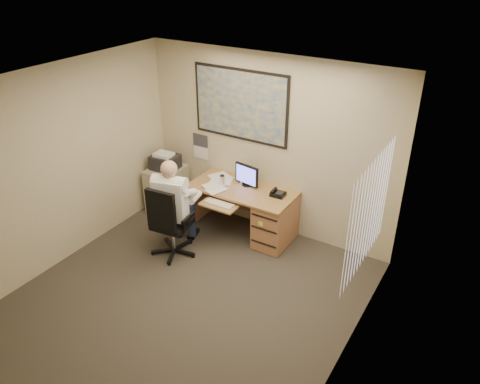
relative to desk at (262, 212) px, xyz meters
The scene contains 8 objects.
room_shell 2.11m from the desk, 93.93° to the right, with size 4.00×4.50×2.70m.
desk is the anchor object (origin of this frame).
world_map 1.61m from the desk, 150.42° to the left, with size 1.56×0.03×1.06m, color #1E4C93.
wall_calendar 1.52m from the desk, 165.70° to the left, with size 0.28×0.01×0.42m, color white.
window_blinds 2.41m from the desk, 30.82° to the right, with size 0.06×1.40×1.30m, color #EFE9CE, non-canonical shape.
filing_cabinet 1.80m from the desk, behind, with size 0.57×0.66×1.00m.
office_chair 1.39m from the desk, 130.30° to the right, with size 0.73×0.73×1.11m.
person 1.35m from the desk, 132.41° to the right, with size 0.61×0.87×1.44m, color white, non-canonical shape.
Camera 1 is at (2.97, -3.38, 4.00)m, focal length 35.00 mm.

